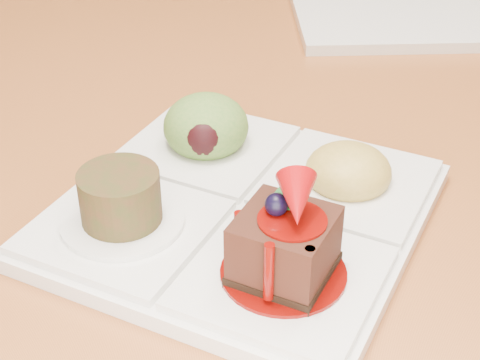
{
  "coord_description": "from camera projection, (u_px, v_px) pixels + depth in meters",
  "views": [
    {
      "loc": [
        -0.12,
        -0.82,
        1.06
      ],
      "look_at": [
        -0.14,
        -0.4,
        0.79
      ],
      "focal_mm": 55.0,
      "sensor_mm": 36.0,
      "label": 1
    }
  ],
  "objects": [
    {
      "name": "dining_table",
      "position": [
        368.0,
        72.0,
        0.89
      ],
      "size": [
        1.0,
        1.8,
        0.75
      ],
      "color": "#A45E2A",
      "rests_on": "ground"
    },
    {
      "name": "sampler_plate",
      "position": [
        240.0,
        196.0,
        0.52
      ],
      "size": [
        0.32,
        0.32,
        0.09
      ],
      "rotation": [
        0.0,
        0.0,
        -0.42
      ],
      "color": "silver",
      "rests_on": "dining_table"
    },
    {
      "name": "second_plate",
      "position": [
        394.0,
        9.0,
        0.86
      ],
      "size": [
        0.25,
        0.25,
        0.01
      ],
      "primitive_type": "cube",
      "rotation": [
        0.0,
        0.0,
        0.08
      ],
      "color": "silver",
      "rests_on": "dining_table"
    }
  ]
}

